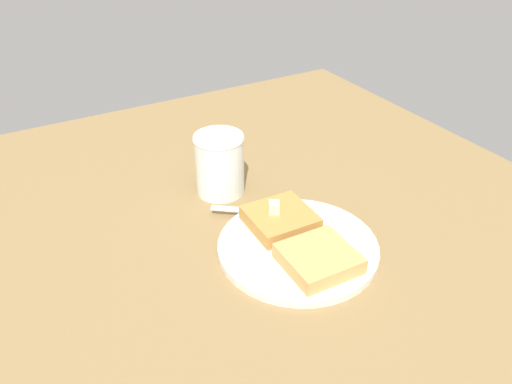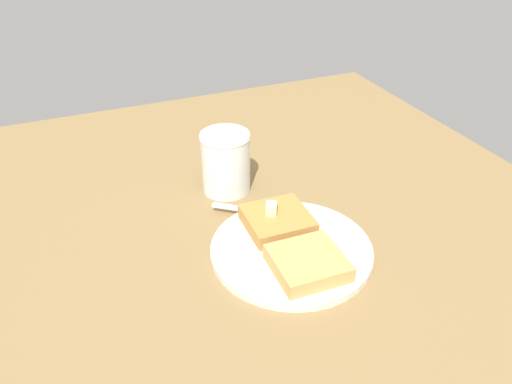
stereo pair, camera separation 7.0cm
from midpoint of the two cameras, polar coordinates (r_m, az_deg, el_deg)
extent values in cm
cube|color=olive|center=(69.41, 0.49, -6.57)|extent=(103.27, 103.27, 2.74)
cylinder|color=silver|center=(66.72, 7.09, -6.68)|extent=(21.41, 21.41, 1.04)
torus|color=navy|center=(66.64, 7.10, -6.60)|extent=(21.41, 21.41, 0.80)
cube|color=#B17E3B|center=(69.04, 5.38, -3.36)|extent=(8.59, 8.84, 2.08)
cube|color=tan|center=(62.63, 9.19, -8.14)|extent=(8.59, 8.84, 2.08)
cube|color=beige|center=(68.23, 4.68, -1.91)|extent=(2.10, 2.04, 1.61)
cube|color=silver|center=(72.39, 1.52, -2.12)|extent=(6.81, 8.47, 0.36)
cube|color=silver|center=(71.49, 6.52, -2.86)|extent=(3.45, 3.56, 0.36)
cube|color=silver|center=(71.94, 8.98, -2.83)|extent=(2.21, 2.73, 0.36)
cube|color=silver|center=(71.49, 8.93, -3.08)|extent=(2.21, 2.73, 0.36)
cube|color=silver|center=(71.04, 8.87, -3.33)|extent=(2.21, 2.73, 0.36)
cube|color=silver|center=(70.60, 8.82, -3.59)|extent=(2.21, 2.73, 0.36)
cylinder|color=#4B210C|center=(77.72, -0.86, 2.21)|extent=(6.92, 6.92, 6.13)
cylinder|color=silver|center=(76.83, -0.87, 3.35)|extent=(7.52, 7.52, 9.68)
torus|color=silver|center=(74.76, -0.90, 6.27)|extent=(7.72, 7.72, 0.50)
camera|label=1|loc=(0.04, -87.14, 1.86)|focal=35.00mm
camera|label=2|loc=(0.04, 92.86, -1.86)|focal=35.00mm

